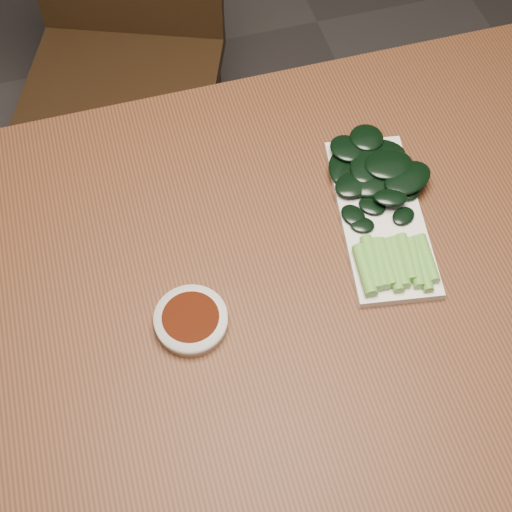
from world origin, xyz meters
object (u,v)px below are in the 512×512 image
at_px(table, 280,302).
at_px(chair_far, 123,53).
at_px(serving_plate, 381,216).
at_px(gai_lan, 380,198).
at_px(sauce_bowl, 191,320).

bearing_deg(table, chair_far, 98.83).
relative_size(serving_plate, gai_lan, 1.00).
height_order(chair_far, serving_plate, chair_far).
xyz_separation_m(chair_far, serving_plate, (0.30, -0.75, 0.27)).
height_order(chair_far, sauce_bowl, chair_far).
relative_size(table, serving_plate, 4.54).
relative_size(table, chair_far, 1.57).
bearing_deg(gai_lan, serving_plate, -103.10).
bearing_deg(chair_far, table, -59.69).
bearing_deg(serving_plate, chair_far, 111.66).
bearing_deg(chair_far, serving_plate, -46.86).
bearing_deg(table, sauce_bowl, -165.52).
distance_m(sauce_bowl, serving_plate, 0.33).
bearing_deg(sauce_bowl, chair_far, 89.04).
bearing_deg(table, gai_lan, 23.80).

